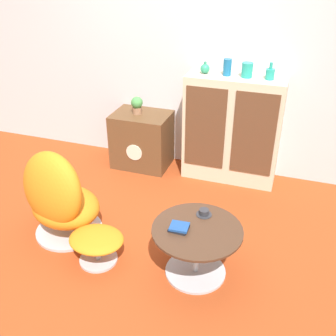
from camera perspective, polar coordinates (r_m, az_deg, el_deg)
name	(u,v)px	position (r m, az deg, el deg)	size (l,w,h in m)	color
ground_plane	(128,250)	(3.33, -5.82, -11.71)	(12.00, 12.00, 0.00)	#9E3D19
wall_back	(189,46)	(4.17, 3.01, 17.20)	(6.40, 0.06, 2.60)	silver
sideboard	(232,129)	(4.09, 9.28, 5.55)	(0.96, 0.38, 1.10)	beige
tv_console	(142,140)	(4.40, -3.78, 4.13)	(0.62, 0.47, 0.61)	brown
egg_chair	(59,199)	(3.37, -15.49, -4.36)	(0.73, 0.69, 0.82)	#B7B7BC
ottoman	(97,242)	(3.15, -10.32, -10.48)	(0.43, 0.37, 0.26)	#B7B7BC
coffee_table	(197,245)	(2.95, 4.16, -11.14)	(0.66, 0.66, 0.42)	#B7B7BC
vase_leftmost	(205,69)	(3.95, 5.39, 14.18)	(0.09, 0.09, 0.11)	#2D8E6B
vase_inner_left	(227,67)	(3.90, 8.60, 14.26)	(0.08, 0.08, 0.16)	#196699
vase_inner_right	(247,70)	(3.87, 11.42, 13.76)	(0.10, 0.10, 0.14)	teal
vase_rightmost	(270,74)	(3.86, 14.60, 13.11)	(0.08, 0.08, 0.16)	teal
potted_plant	(137,105)	(4.26, -4.53, 9.17)	(0.13, 0.13, 0.19)	#996B4C
teacup	(204,213)	(2.99, 5.25, -6.49)	(0.12, 0.12, 0.05)	#2D2D33
book_stack	(179,227)	(2.83, 1.61, -8.62)	(0.14, 0.13, 0.04)	black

